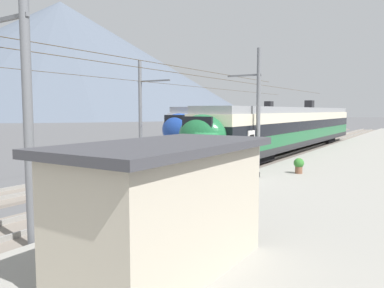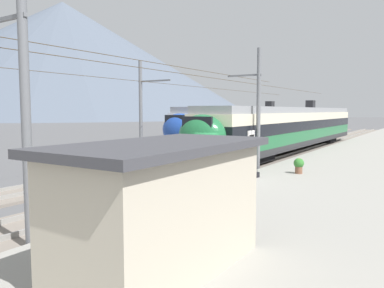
% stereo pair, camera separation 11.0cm
% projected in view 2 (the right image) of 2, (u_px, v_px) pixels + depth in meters
% --- Properties ---
extents(ground_plane, '(400.00, 400.00, 0.00)m').
position_uv_depth(ground_plane, '(208.00, 187.00, 17.97)').
color(ground_plane, '#565659').
extents(platform_slab, '(120.00, 7.76, 0.39)m').
position_uv_depth(platform_slab, '(307.00, 195.00, 15.43)').
color(platform_slab, gray).
rests_on(platform_slab, ground).
extents(track_near, '(120.00, 3.00, 0.28)m').
position_uv_depth(track_near, '(184.00, 183.00, 18.69)').
color(track_near, slate).
rests_on(track_near, ground).
extents(track_far, '(120.00, 3.00, 0.28)m').
position_uv_depth(track_far, '(116.00, 174.00, 21.15)').
color(track_far, slate).
rests_on(track_far, ground).
extents(train_near_platform, '(31.29, 2.97, 4.27)m').
position_uv_depth(train_near_platform, '(293.00, 127.00, 32.39)').
color(train_near_platform, '#2D2D30').
rests_on(train_near_platform, track_near).
extents(train_far_track, '(26.18, 2.89, 4.27)m').
position_uv_depth(train_far_track, '(253.00, 125.00, 36.52)').
color(train_far_track, '#2D2D30').
rests_on(train_far_track, track_far).
extents(catenary_mast_west, '(41.24, 2.09, 7.65)m').
position_uv_depth(catenary_mast_west, '(22.00, 94.00, 9.41)').
color(catenary_mast_west, slate).
rests_on(catenary_mast_west, ground).
extents(catenary_mast_mid, '(41.24, 2.09, 7.07)m').
position_uv_depth(catenary_mast_mid, '(256.00, 108.00, 21.56)').
color(catenary_mast_mid, slate).
rests_on(catenary_mast_mid, ground).
extents(catenary_mast_far_side, '(41.24, 2.68, 7.00)m').
position_uv_depth(catenary_mast_far_side, '(143.00, 109.00, 26.18)').
color(catenary_mast_far_side, slate).
rests_on(catenary_mast_far_side, ground).
extents(platform_sign, '(0.70, 0.08, 2.24)m').
position_uv_depth(platform_sign, '(251.00, 143.00, 18.48)').
color(platform_sign, '#59595B').
rests_on(platform_sign, platform_slab).
extents(passenger_walking, '(0.53, 0.22, 1.69)m').
position_uv_depth(passenger_walking, '(190.00, 185.00, 11.66)').
color(passenger_walking, '#383842').
rests_on(passenger_walking, platform_slab).
extents(handbag_beside_passenger, '(0.32, 0.18, 0.41)m').
position_uv_depth(handbag_beside_passenger, '(210.00, 206.00, 12.31)').
color(handbag_beside_passenger, black).
rests_on(handbag_beside_passenger, platform_slab).
extents(handbag_near_sign, '(0.32, 0.18, 0.38)m').
position_uv_depth(handbag_near_sign, '(257.00, 175.00, 18.30)').
color(handbag_near_sign, black).
rests_on(handbag_near_sign, platform_slab).
extents(potted_plant_platform_edge, '(0.60, 0.60, 0.79)m').
position_uv_depth(potted_plant_platform_edge, '(223.00, 180.00, 15.21)').
color(potted_plant_platform_edge, brown).
rests_on(potted_plant_platform_edge, platform_slab).
extents(potted_plant_by_shelter, '(0.51, 0.51, 0.79)m').
position_uv_depth(potted_plant_by_shelter, '(299.00, 165.00, 19.39)').
color(potted_plant_by_shelter, brown).
rests_on(potted_plant_by_shelter, platform_slab).
extents(platform_shelter, '(4.85, 2.48, 2.60)m').
position_uv_depth(platform_shelter, '(163.00, 206.00, 7.55)').
color(platform_shelter, '#B7AD99').
rests_on(platform_shelter, platform_slab).
extents(mountain_right_ridge, '(203.47, 203.47, 60.78)m').
position_uv_depth(mountain_right_ridge, '(64.00, 60.00, 203.81)').
color(mountain_right_ridge, '#515B6B').
rests_on(mountain_right_ridge, ground).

